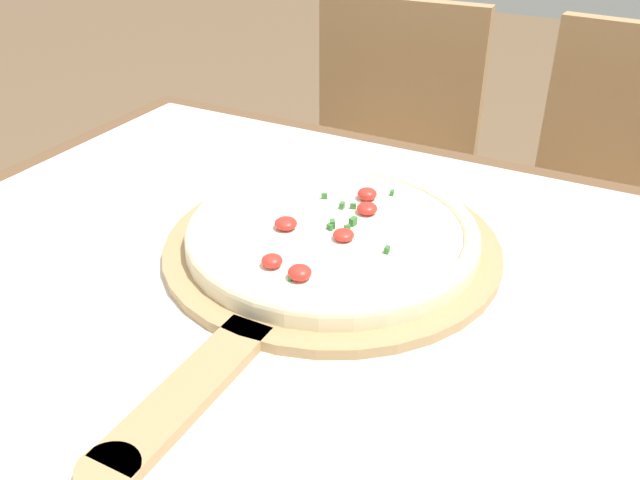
# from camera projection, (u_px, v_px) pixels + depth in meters

# --- Properties ---
(dining_table) EXTENTS (1.15, 0.92, 0.76)m
(dining_table) POSITION_uv_depth(u_px,v_px,m) (324.00, 398.00, 0.75)
(dining_table) COLOR brown
(dining_table) RESTS_ON ground_plane
(towel_cloth) EXTENTS (1.07, 0.84, 0.00)m
(towel_cloth) POSITION_uv_depth(u_px,v_px,m) (325.00, 309.00, 0.69)
(towel_cloth) COLOR silver
(towel_cloth) RESTS_ON dining_table
(pizza_peel) EXTENTS (0.38, 0.58, 0.01)m
(pizza_peel) POSITION_uv_depth(u_px,v_px,m) (324.00, 254.00, 0.76)
(pizza_peel) COLOR tan
(pizza_peel) RESTS_ON towel_cloth
(pizza) EXTENTS (0.33, 0.33, 0.03)m
(pizza) POSITION_uv_depth(u_px,v_px,m) (332.00, 232.00, 0.77)
(pizza) COLOR beige
(pizza) RESTS_ON pizza_peel
(chair_left) EXTENTS (0.42, 0.42, 0.89)m
(chair_left) POSITION_uv_depth(u_px,v_px,m) (382.00, 175.00, 1.56)
(chair_left) COLOR tan
(chair_left) RESTS_ON ground_plane
(chair_right) EXTENTS (0.43, 0.43, 0.89)m
(chair_right) POSITION_uv_depth(u_px,v_px,m) (613.00, 225.00, 1.35)
(chair_right) COLOR tan
(chair_right) RESTS_ON ground_plane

